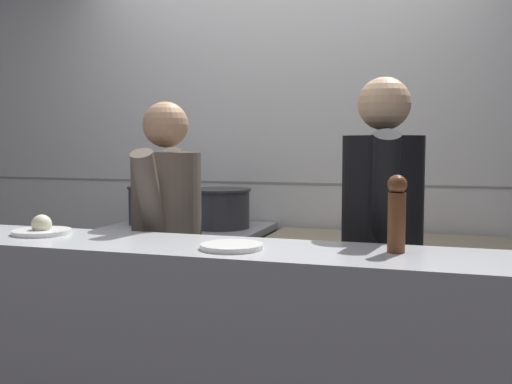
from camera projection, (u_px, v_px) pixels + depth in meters
name	position (u px, v px, depth m)	size (l,w,h in m)	color
wall_back_tiled	(283.00, 158.00, 3.65)	(8.00, 0.06, 2.60)	white
oven_range	(186.00, 304.00, 3.48)	(0.91, 0.71, 0.91)	#38383D
prep_counter	(383.00, 325.00, 3.14)	(1.25, 0.65, 0.89)	gray
stock_pot	(151.00, 204.00, 3.56)	(0.28, 0.28, 0.22)	#2D2D33
sauce_pot	(220.00, 207.00, 3.40)	(0.36, 0.36, 0.22)	#2D2D33
plated_dish_main	(42.00, 229.00, 2.43)	(0.23, 0.23, 0.08)	white
plated_dish_appetiser	(232.00, 246.00, 2.08)	(0.22, 0.22, 0.02)	white
pepper_mill	(397.00, 212.00, 2.01)	(0.07, 0.07, 0.26)	brown
chef_head_cook	(167.00, 254.00, 2.77)	(0.36, 0.69, 1.58)	black
chef_sous	(382.00, 254.00, 2.53)	(0.38, 0.73, 1.66)	black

